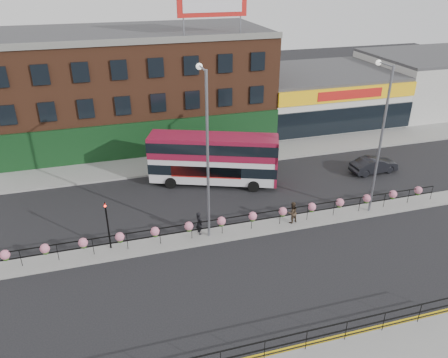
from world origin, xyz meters
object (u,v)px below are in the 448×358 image
object	(u,v)px
car	(374,165)
lamp_column_east	(380,128)
double_decker_bus	(214,155)
pedestrian_b	(292,212)
pedestrian_a	(199,223)
lamp_column_west	(206,143)

from	to	relation	value
car	lamp_column_east	world-z (taller)	lamp_column_east
lamp_column_east	double_decker_bus	bearing A→B (deg)	142.34
double_decker_bus	lamp_column_east	world-z (taller)	lamp_column_east
pedestrian_b	car	bearing A→B (deg)	-164.63
lamp_column_east	car	bearing A→B (deg)	53.01
double_decker_bus	pedestrian_a	xyz separation A→B (m)	(-2.85, -6.88, -1.53)
double_decker_bus	lamp_column_east	xyz separation A→B (m)	(9.30, -7.18, 3.71)
double_decker_bus	car	distance (m)	13.60
car	pedestrian_a	size ratio (longest dim) A/B	2.62
pedestrian_a	pedestrian_b	world-z (taller)	pedestrian_a
lamp_column_west	car	bearing A→B (deg)	18.40
lamp_column_east	pedestrian_a	bearing A→B (deg)	178.59
double_decker_bus	lamp_column_west	xyz separation A→B (m)	(-2.31, -7.00, 3.97)
double_decker_bus	car	xyz separation A→B (m)	(13.36, -1.79, -1.80)
pedestrian_a	pedestrian_b	size ratio (longest dim) A/B	1.03
car	lamp_column_west	xyz separation A→B (m)	(-15.67, -5.21, 5.77)
pedestrian_b	lamp_column_east	distance (m)	7.90
pedestrian_a	lamp_column_west	xyz separation A→B (m)	(0.54, -0.12, 5.50)
pedestrian_b	lamp_column_west	bearing A→B (deg)	-16.90
lamp_column_west	pedestrian_b	bearing A→B (deg)	-3.18
lamp_column_east	lamp_column_west	bearing A→B (deg)	179.14
car	lamp_column_west	size ratio (longest dim) A/B	0.39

